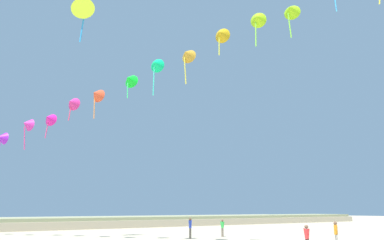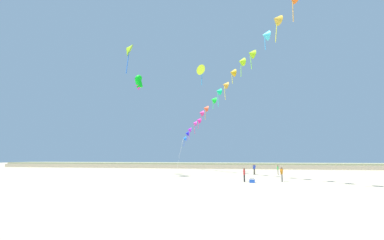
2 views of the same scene
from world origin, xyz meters
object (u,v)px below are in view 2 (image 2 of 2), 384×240
Objects in this scene: large_kite_high_solo at (128,49)px; large_kite_low_lead at (139,82)px; person_mid_center at (254,168)px; person_near_right at (278,169)px; person_far_left at (282,173)px; large_kite_mid_trail at (202,70)px; person_near_left at (244,174)px; beach_cooler at (252,181)px.

large_kite_low_lead is at bearing 94.25° from large_kite_high_solo.
person_mid_center is at bearing 28.58° from large_kite_high_solo.
person_mid_center reaches higher than person_near_right.
large_kite_mid_trail is (-11.37, 15.27, 17.94)m from person_far_left.
large_kite_high_solo reaches higher than person_near_left.
large_kite_low_lead is at bearing -138.95° from large_kite_mid_trail.
beach_cooler is (-0.76, -13.84, -0.75)m from person_mid_center.
person_far_left is 2.80× the size of beach_cooler.
large_kite_mid_trail is 0.83× the size of large_kite_high_solo.
large_kite_high_solo is (0.37, -4.97, 3.41)m from large_kite_low_lead.
large_kite_high_solo reaches higher than beach_cooler.
beach_cooler is at bearing -149.94° from person_far_left.
person_near_left is at bearing -111.38° from person_near_right.
person_far_left reaches higher than person_near_left.
large_kite_high_solo is at bearing 173.27° from person_far_left.
person_far_left is (4.07, 1.01, 0.05)m from person_near_left.
large_kite_low_lead reaches higher than beach_cooler.
person_near_right is 0.89× the size of person_mid_center.
person_mid_center is 13.88m from beach_cooler.
person_near_right is at bearing 68.62° from person_near_left.
person_near_left is 13.05m from person_mid_center.
person_far_left is 26.60m from large_kite_high_solo.
large_kite_high_solo reaches higher than large_kite_low_lead.
person_near_left is 1.37m from beach_cooler.
person_mid_center is 0.36× the size of large_kite_high_solo.
person_near_left is at bearing -11.90° from large_kite_high_solo.
person_far_left reaches higher than person_near_right.
large_kite_high_solo is 25.00m from beach_cooler.
large_kite_mid_trail is at bearing 41.05° from large_kite_low_lead.
beach_cooler is at bearing -14.23° from large_kite_high_solo.
person_far_left is 3.85m from beach_cooler.
large_kite_high_solo reaches higher than person_far_left.
large_kite_low_lead reaches higher than person_near_left.
person_near_right is 14.69m from beach_cooler.
large_kite_mid_trail is (9.10, 7.93, 4.08)m from large_kite_low_lead.
large_kite_mid_trail is at bearing 115.25° from beach_cooler.
person_far_left is at bearing -19.73° from large_kite_low_lead.
beach_cooler is (-3.28, -1.90, -0.72)m from person_far_left.
person_mid_center is 0.43× the size of large_kite_mid_trail.
large_kite_low_lead reaches higher than person_far_left.
person_far_left is (-1.07, -12.12, 0.08)m from person_near_right.
person_near_left is 0.92× the size of person_mid_center.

